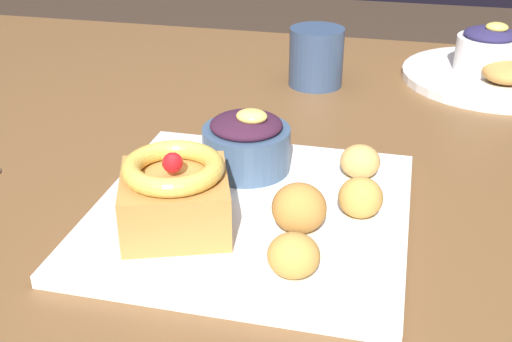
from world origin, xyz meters
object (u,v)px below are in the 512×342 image
fritter_middle (294,255)px  back_pastry (506,73)px  back_ramekin (488,49)px  berry_ramekin (247,143)px  fritter_extra (361,198)px  front_plate (251,213)px  cake_slice (175,194)px  fritter_front (360,161)px  coffee_mug (316,57)px  back_plate (495,77)px  fritter_back (299,208)px

fritter_middle → back_pastry: bearing=67.7°
back_ramekin → back_pastry: 0.06m
berry_ramekin → fritter_extra: bearing=-29.0°
front_plate → back_pastry: (0.27, 0.41, 0.02)m
cake_slice → fritter_front: 0.20m
berry_ramekin → front_plate: bearing=-73.0°
front_plate → coffee_mug: (0.00, 0.38, 0.04)m
berry_ramekin → fritter_front: size_ratio=2.25×
back_plate → back_pastry: 0.05m
front_plate → fritter_extra: size_ratio=7.13×
front_plate → back_plate: (0.26, 0.45, 0.00)m
berry_ramekin → back_plate: size_ratio=0.34×
cake_slice → coffee_mug: (0.06, 0.43, -0.00)m
fritter_front → fritter_back: (-0.04, -0.11, 0.01)m
fritter_front → fritter_middle: bearing=-101.2°
back_plate → back_pastry: size_ratio=4.03×
berry_ramekin → back_ramekin: (0.26, 0.39, 0.00)m
cake_slice → back_plate: (0.31, 0.50, -0.04)m
back_ramekin → berry_ramekin: bearing=-124.4°
back_ramekin → fritter_front: bearing=-111.5°
back_plate → coffee_mug: size_ratio=3.23×
back_ramekin → coffee_mug: size_ratio=1.10×
fritter_front → coffee_mug: (-0.09, 0.29, 0.01)m
fritter_back → coffee_mug: size_ratio=0.58×
berry_ramekin → fritter_back: berry_ramekin is taller
back_pastry → fritter_middle: bearing=-112.3°
berry_ramekin → coffee_mug: coffee_mug is taller
fritter_back → coffee_mug: (-0.05, 0.41, 0.01)m
front_plate → cake_slice: 0.08m
back_pastry → front_plate: bearing=-122.7°
fritter_extra → back_plate: 0.47m
front_plate → fritter_extra: 0.10m
fritter_back → back_plate: (0.21, 0.48, -0.03)m
fritter_middle → fritter_extra: (0.04, 0.10, 0.00)m
front_plate → back_ramekin: back_ramekin is taller
fritter_back → fritter_extra: (0.05, 0.04, -0.00)m
cake_slice → back_ramekin: bearing=59.8°
fritter_middle → coffee_mug: bearing=96.6°
berry_ramekin → fritter_extra: 0.14m
back_pastry → fritter_front: bearing=-117.7°
front_plate → fritter_middle: 0.11m
fritter_front → back_ramekin: size_ratio=0.44×
fritter_extra → coffee_mug: bearing=104.7°
berry_ramekin → fritter_front: (0.12, 0.01, -0.01)m
berry_ramekin → back_ramekin: back_ramekin is taller
back_pastry → coffee_mug: 0.27m
cake_slice → fritter_extra: bearing=19.9°
fritter_front → coffee_mug: bearing=107.1°
fritter_middle → fritter_front: bearing=78.8°
fritter_front → fritter_back: size_ratio=0.83×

